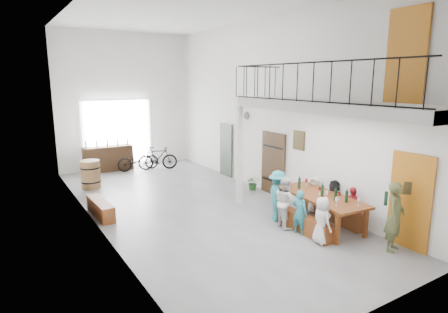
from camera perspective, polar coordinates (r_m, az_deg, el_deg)
floor at (r=11.04m, az=-4.66°, el=-7.53°), size 12.00×12.00×0.00m
room_walls at (r=10.43m, az=-4.98°, el=11.26°), size 12.00×12.00×12.00m
gateway_portal at (r=15.99m, az=-15.90°, el=3.22°), size 2.80×0.08×2.80m
right_wall_decor at (r=10.68m, az=12.95°, el=1.23°), size 0.07×8.28×5.07m
balcony at (r=9.14m, az=15.64°, el=7.12°), size 1.52×5.62×4.00m
tasting_table at (r=9.70m, az=14.53°, el=-6.20°), size 1.26×2.58×0.79m
bench_inner at (r=9.39m, az=11.81°, el=-9.88°), size 0.36×1.84×0.42m
bench_wall at (r=10.27m, az=16.21°, el=-8.13°), size 0.39×1.96×0.45m
tableware at (r=9.58m, az=15.27°, el=-5.08°), size 0.75×1.97×0.35m
side_bench at (r=10.69m, az=-18.29°, el=-7.51°), size 0.39×1.55×0.43m
oak_barrel at (r=13.42m, az=-19.66°, el=-2.58°), size 0.65×0.65×0.96m
serving_counter at (r=15.73m, az=-17.23°, el=-0.31°), size 1.92×0.59×1.01m
counter_bottles at (r=15.61m, az=-17.36°, el=1.99°), size 1.66×0.19×0.28m
guest_left_a at (r=8.72m, az=14.68°, el=-9.41°), size 0.43×0.58×1.08m
guest_left_b at (r=9.12m, az=11.47°, el=-8.30°), size 0.34×0.44×1.08m
guest_left_c at (r=9.45m, az=9.36°, el=-6.86°), size 0.62×0.72×1.29m
guest_left_d at (r=9.80m, az=8.19°, el=-5.97°), size 0.77×0.99×1.34m
guest_right_a at (r=9.80m, az=18.90°, el=-7.39°), size 0.29×0.63×1.05m
guest_right_b at (r=10.26m, az=16.32°, el=-6.34°), size 0.50×1.03×1.06m
guest_right_c at (r=10.63m, az=13.59°, el=-5.65°), size 0.48×0.59×1.03m
host_standing at (r=8.82m, az=24.61°, el=-8.34°), size 0.65×0.54×1.52m
potted_plant at (r=12.54m, az=4.45°, el=-4.01°), size 0.54×0.51×0.48m
bicycle_near at (r=15.54m, az=-12.95°, el=-0.45°), size 1.71×0.65×0.89m
bicycle_far at (r=15.49m, az=-10.07°, el=-0.24°), size 1.64×0.91×0.95m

